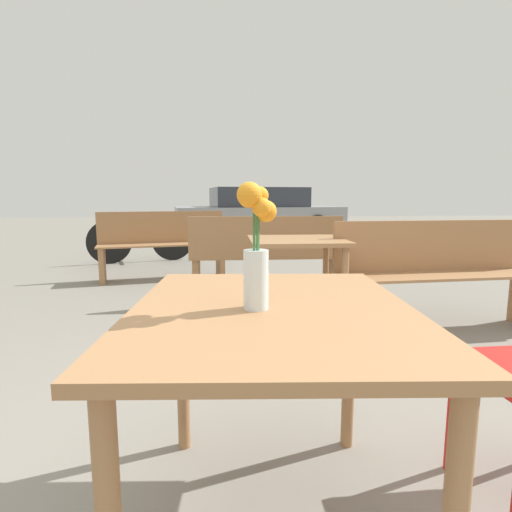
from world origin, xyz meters
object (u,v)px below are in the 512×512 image
flower_vase (256,248)px  table_back (297,256)px  bench_near (437,271)px  bench_far (163,242)px  bench_middle (265,256)px  bicycle (142,240)px  parked_car (258,214)px  table_front (272,338)px

flower_vase → table_back: (0.49, 1.89, -0.31)m
bench_near → bench_far: bearing=137.5°
flower_vase → bench_middle: 2.87m
bicycle → parked_car: 4.50m
flower_vase → table_back: flower_vase is taller
flower_vase → parked_car: parked_car is taller
table_front → bench_near: size_ratio=0.62×
parked_car → bench_far: bearing=-108.1°
bicycle → flower_vase: bearing=-76.1°
table_back → parked_car: size_ratio=0.17×
bench_near → parked_car: size_ratio=0.38×
bench_far → parked_car: size_ratio=0.37×
bench_near → bench_far: 3.27m
bench_far → parked_car: bearing=71.9°
table_front → bench_far: bench_far is taller
bench_middle → bicycle: (-1.68, 2.57, -0.10)m
bicycle → parked_car: bearing=60.3°
bench_middle → bench_far: size_ratio=0.93×
table_front → flower_vase: flower_vase is taller
table_back → bench_far: bearing=121.3°
bench_near → bench_far: size_ratio=1.02×
bench_middle → table_back: bearing=-81.5°
parked_car → table_back: bearing=-93.1°
bench_near → bicycle: bench_near is taller
bench_middle → bench_far: (-1.17, 1.24, 0.00)m
bench_far → table_back: bench_far is taller
bench_far → bicycle: 1.44m
flower_vase → bicycle: 5.57m
bench_near → table_back: (-1.10, 0.06, 0.12)m
parked_car → bicycle: bearing=-119.7°
flower_vase → bicycle: size_ratio=0.22×
table_front → flower_vase: size_ratio=2.92×
table_front → bench_near: (1.54, 1.81, -0.16)m
table_front → parked_car: size_ratio=0.23×
flower_vase → bench_middle: size_ratio=0.23×
bicycle → parked_car: size_ratio=0.36×
flower_vase → table_back: bearing=75.6°
bench_middle → parked_car: parked_car is taller
flower_vase → bench_near: flower_vase is taller
table_front → bicycle: (-1.38, 5.36, -0.27)m
table_back → bicycle: size_ratio=0.46×
table_back → bicycle: (-1.82, 3.49, -0.23)m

